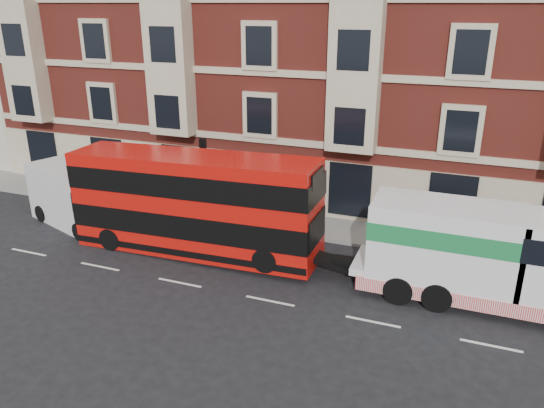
{
  "coord_description": "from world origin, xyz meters",
  "views": [
    {
      "loc": [
        6.45,
        -16.64,
        10.84
      ],
      "look_at": [
        -1.45,
        4.0,
        2.41
      ],
      "focal_mm": 35.0,
      "sensor_mm": 36.0,
      "label": 1
    }
  ],
  "objects_px": {
    "tow_truck": "(479,254)",
    "box_van": "(77,197)",
    "double_decker_bus": "(194,203)",
    "pedestrian": "(190,202)"
  },
  "relations": [
    {
      "from": "tow_truck",
      "to": "pedestrian",
      "type": "xyz_separation_m",
      "value": [
        -14.22,
        3.35,
        -1.0
      ]
    },
    {
      "from": "tow_truck",
      "to": "box_van",
      "type": "relative_size",
      "value": 1.49
    },
    {
      "from": "pedestrian",
      "to": "tow_truck",
      "type": "bearing_deg",
      "value": -5.34
    },
    {
      "from": "box_van",
      "to": "tow_truck",
      "type": "bearing_deg",
      "value": 16.95
    },
    {
      "from": "tow_truck",
      "to": "pedestrian",
      "type": "relative_size",
      "value": 5.21
    },
    {
      "from": "box_van",
      "to": "pedestrian",
      "type": "xyz_separation_m",
      "value": [
        5.17,
        2.53,
        -0.44
      ]
    },
    {
      "from": "tow_truck",
      "to": "box_van",
      "type": "bearing_deg",
      "value": 177.59
    },
    {
      "from": "double_decker_bus",
      "to": "box_van",
      "type": "height_order",
      "value": "double_decker_bus"
    },
    {
      "from": "pedestrian",
      "to": "box_van",
      "type": "bearing_deg",
      "value": -145.98
    },
    {
      "from": "double_decker_bus",
      "to": "box_van",
      "type": "bearing_deg",
      "value": 173.65
    }
  ]
}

